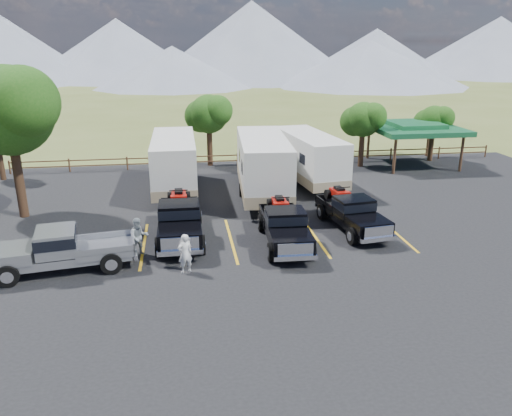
{
  "coord_description": "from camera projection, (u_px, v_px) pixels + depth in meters",
  "views": [
    {
      "loc": [
        -4.1,
        -17.53,
        8.87
      ],
      "look_at": [
        -0.84,
        3.9,
        1.6
      ],
      "focal_mm": 35.0,
      "sensor_mm": 36.0,
      "label": 1
    }
  ],
  "objects": [
    {
      "name": "person_b",
      "position": [
        139.0,
        237.0,
        21.38
      ],
      "size": [
        0.99,
        0.87,
        1.7
      ],
      "primitive_type": "imported",
      "rotation": [
        0.0,
        0.0,
        0.32
      ],
      "color": "gray",
      "rests_on": "asphalt_lot"
    },
    {
      "name": "tree_ne_a",
      "position": [
        363.0,
        120.0,
        35.96
      ],
      "size": [
        3.11,
        2.92,
        4.76
      ],
      "color": "black",
      "rests_on": "ground"
    },
    {
      "name": "trailer_center",
      "position": [
        263.0,
        167.0,
        29.11
      ],
      "size": [
        3.26,
        10.34,
        3.58
      ],
      "rotation": [
        0.0,
        0.0,
        -0.07
      ],
      "color": "white",
      "rests_on": "asphalt_lot"
    },
    {
      "name": "pickup_silver",
      "position": [
        61.0,
        249.0,
        19.96
      ],
      "size": [
        6.09,
        2.75,
        1.76
      ],
      "rotation": [
        0.0,
        0.0,
        -1.42
      ],
      "color": "gray",
      "rests_on": "asphalt_lot"
    },
    {
      "name": "ground",
      "position": [
        292.0,
        276.0,
        19.84
      ],
      "size": [
        320.0,
        320.0,
        0.0
      ],
      "primitive_type": "plane",
      "color": "#4F5A26",
      "rests_on": "ground"
    },
    {
      "name": "rail_fence",
      "position": [
        264.0,
        157.0,
        37.27
      ],
      "size": [
        36.12,
        0.12,
        1.0
      ],
      "color": "#523523",
      "rests_on": "ground"
    },
    {
      "name": "asphalt_lot",
      "position": [
        277.0,
        246.0,
        22.65
      ],
      "size": [
        44.0,
        34.0,
        0.04
      ],
      "primitive_type": "cube",
      "color": "black",
      "rests_on": "ground"
    },
    {
      "name": "rig_right",
      "position": [
        351.0,
        212.0,
        24.46
      ],
      "size": [
        2.46,
        5.67,
        1.84
      ],
      "rotation": [
        0.0,
        0.0,
        0.12
      ],
      "color": "black",
      "rests_on": "asphalt_lot"
    },
    {
      "name": "stall_lines",
      "position": [
        273.0,
        238.0,
        23.58
      ],
      "size": [
        12.12,
        5.5,
        0.01
      ],
      "color": "#C09216",
      "rests_on": "asphalt_lot"
    },
    {
      "name": "mountain_range",
      "position": [
        161.0,
        46.0,
        115.57
      ],
      "size": [
        209.0,
        71.0,
        20.0
      ],
      "color": "slate",
      "rests_on": "ground"
    },
    {
      "name": "tree_north",
      "position": [
        208.0,
        114.0,
        36.15
      ],
      "size": [
        3.46,
        3.24,
        5.25
      ],
      "color": "black",
      "rests_on": "ground"
    },
    {
      "name": "rig_center",
      "position": [
        284.0,
        225.0,
        22.68
      ],
      "size": [
        2.17,
        5.69,
        1.88
      ],
      "rotation": [
        0.0,
        0.0,
        -0.04
      ],
      "color": "black",
      "rests_on": "asphalt_lot"
    },
    {
      "name": "trailer_right",
      "position": [
        309.0,
        159.0,
        31.86
      ],
      "size": [
        3.32,
        9.4,
        3.25
      ],
      "rotation": [
        0.0,
        0.0,
        0.12
      ],
      "color": "white",
      "rests_on": "asphalt_lot"
    },
    {
      "name": "tree_big_nw",
      "position": [
        7.0,
        111.0,
        24.73
      ],
      "size": [
        5.54,
        5.18,
        7.84
      ],
      "color": "black",
      "rests_on": "ground"
    },
    {
      "name": "person_a",
      "position": [
        185.0,
        253.0,
        19.8
      ],
      "size": [
        0.7,
        0.58,
        1.64
      ],
      "primitive_type": "imported",
      "rotation": [
        0.0,
        0.0,
        3.51
      ],
      "color": "silver",
      "rests_on": "asphalt_lot"
    },
    {
      "name": "trailer_left",
      "position": [
        174.0,
        164.0,
        30.18
      ],
      "size": [
        2.61,
        9.7,
        3.38
      ],
      "rotation": [
        0.0,
        0.0,
        -0.0
      ],
      "color": "white",
      "rests_on": "asphalt_lot"
    },
    {
      "name": "rig_left",
      "position": [
        180.0,
        218.0,
        23.27
      ],
      "size": [
        2.14,
        6.03,
        2.01
      ],
      "rotation": [
        0.0,
        0.0,
        -0.0
      ],
      "color": "black",
      "rests_on": "asphalt_lot"
    },
    {
      "name": "tree_ne_b",
      "position": [
        434.0,
        121.0,
        37.87
      ],
      "size": [
        2.77,
        2.59,
        4.27
      ],
      "color": "black",
      "rests_on": "ground"
    },
    {
      "name": "pavilion",
      "position": [
        415.0,
        128.0,
        36.75
      ],
      "size": [
        6.2,
        6.2,
        3.22
      ],
      "color": "#523523",
      "rests_on": "ground"
    }
  ]
}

